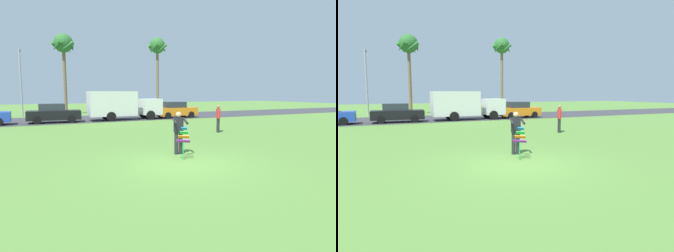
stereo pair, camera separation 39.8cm
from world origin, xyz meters
TOP-DOWN VIEW (x-y plane):
  - ground_plane at (0.00, 0.00)m, footprint 120.00×120.00m
  - road_strip at (0.00, 19.12)m, footprint 120.00×8.00m
  - person_kite_flyer at (0.65, 1.45)m, footprint 0.64×0.73m
  - kite_held at (0.44, 0.64)m, footprint 0.65×0.73m
  - parked_car_black at (-3.19, 16.72)m, footprint 4.26×1.95m
  - parked_truck_white_box at (2.59, 16.72)m, footprint 6.71×2.15m
  - parked_car_orange at (8.18, 16.72)m, footprint 4.24×1.92m
  - palm_tree_right_near at (-1.34, 25.83)m, footprint 2.58×2.71m
  - palm_tree_centre_far at (10.82, 27.55)m, footprint 2.58×2.71m
  - streetlight_pole at (-5.75, 24.18)m, footprint 0.24×1.65m
  - person_walker_near at (5.86, 6.12)m, footprint 0.35×0.53m

SIDE VIEW (x-z plane):
  - ground_plane at x=0.00m, z-range 0.00..0.00m
  - road_strip at x=0.00m, z-range 0.00..0.01m
  - parked_car_black at x=-3.19m, z-range -0.03..1.57m
  - parked_car_orange at x=8.18m, z-range -0.03..1.57m
  - kite_held at x=0.44m, z-range 0.21..1.39m
  - person_walker_near at x=5.86m, z-range 0.07..1.80m
  - person_kite_flyer at x=0.65m, z-range 0.09..1.82m
  - parked_truck_white_box at x=2.59m, z-range 0.10..2.72m
  - streetlight_pole at x=-5.75m, z-range 0.50..7.50m
  - palm_tree_right_near at x=-1.34m, z-range 3.08..12.15m
  - palm_tree_centre_far at x=10.82m, z-range 3.41..13.30m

